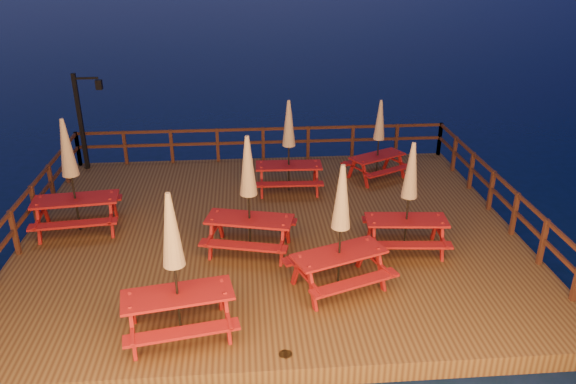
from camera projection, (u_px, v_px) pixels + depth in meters
name	position (u px, v px, depth m)	size (l,w,h in m)	color
ground	(272.00, 244.00, 14.12)	(500.00, 500.00, 0.00)	#051533
deck	(271.00, 237.00, 14.04)	(12.00, 10.00, 0.40)	#4D3018
deck_piles	(272.00, 254.00, 14.24)	(11.44, 9.44, 1.40)	#3E1E13
railing	(268.00, 174.00, 15.25)	(11.80, 9.75, 1.10)	#3E1E13
lamp_post	(85.00, 113.00, 16.95)	(0.85, 0.18, 3.00)	black
picnic_table_0	(249.00, 194.00, 12.42)	(2.29, 2.04, 2.80)	maroon
picnic_table_1	(289.00, 145.00, 15.56)	(1.90, 1.58, 2.65)	maroon
picnic_table_2	(71.00, 175.00, 13.33)	(2.17, 1.85, 2.87)	maroon
picnic_table_3	(340.00, 226.00, 11.08)	(2.34, 2.14, 2.73)	maroon
picnic_table_4	(379.00, 139.00, 16.46)	(2.13, 2.00, 2.41)	maroon
picnic_table_5	(409.00, 196.00, 12.51)	(1.96, 1.67, 2.63)	maroon
picnic_table_6	(174.00, 264.00, 9.72)	(2.23, 1.94, 2.82)	maroon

